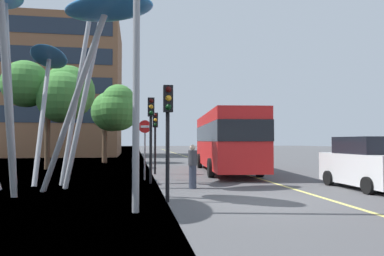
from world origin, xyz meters
TOP-DOWN VIEW (x-y plane):
  - ground at (-0.68, 0.00)m, footprint 120.00×240.00m
  - red_bus at (1.46, 9.91)m, footprint 3.50×11.10m
  - leaf_sculpture at (-7.63, 3.60)m, footprint 10.20×10.75m
  - traffic_light_kerb_near at (-2.85, 0.13)m, footprint 0.28×0.42m
  - traffic_light_kerb_far at (-3.15, 4.84)m, footprint 0.28×0.42m
  - traffic_light_island_mid at (-2.71, 9.15)m, footprint 0.28×0.42m
  - car_parked_mid at (4.93, 1.91)m, footprint 1.94×4.06m
  - street_lamp at (-3.46, -1.24)m, footprint 1.68×0.44m
  - tree_pavement_near at (-8.81, 13.74)m, footprint 5.45×5.15m
  - tree_pavement_far at (-5.42, 20.13)m, footprint 4.02×3.87m
  - pedestrian at (-1.62, 3.06)m, footprint 0.34×0.34m
  - no_entry_sign at (-3.35, 6.42)m, footprint 0.60×0.12m
  - backdrop_building at (-14.97, 36.50)m, footprint 18.47×13.07m

SIDE VIEW (x-z plane):
  - ground at x=-0.68m, z-range -0.10..0.00m
  - pedestrian at x=-1.62m, z-range 0.00..1.69m
  - car_parked_mid at x=4.93m, z-range -0.05..1.93m
  - no_entry_sign at x=-3.35m, z-range 0.45..3.25m
  - red_bus at x=1.46m, z-range 0.17..3.79m
  - traffic_light_island_mid at x=-2.71m, z-range 0.76..4.13m
  - traffic_light_kerb_near at x=-2.85m, z-range 0.79..4.27m
  - traffic_light_kerb_far at x=-3.15m, z-range 0.82..4.49m
  - tree_pavement_far at x=-5.42m, z-range 1.24..7.79m
  - tree_pavement_near at x=-8.81m, z-range 1.43..8.37m
  - street_lamp at x=-3.46m, z-range 1.10..9.65m
  - leaf_sculpture at x=-7.63m, z-range 2.18..11.17m
  - backdrop_building at x=-14.97m, z-range 0.00..16.18m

